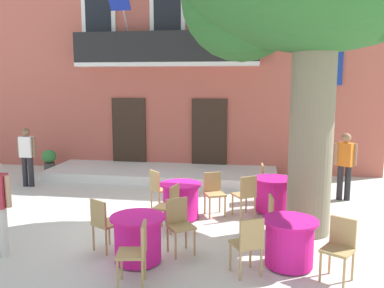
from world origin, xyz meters
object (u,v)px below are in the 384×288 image
cafe_chair_near_tree_1 (159,187)px  cafe_chair_front_1 (179,222)px  cafe_chair_near_tree_0 (214,191)px  cafe_chair_middle_0 (248,242)px  cafe_chair_middle_2 (277,218)px  cafe_chair_far_side_2 (305,195)px  cafe_table_near_tree (181,200)px  cafe_chair_middle_1 (340,245)px  cafe_table_front (138,239)px  cafe_table_middle (289,242)px  ground_planter_left (49,159)px  cafe_table_far_side (273,194)px  cafe_chair_far_side_1 (246,193)px  cafe_chair_front_0 (137,249)px  cafe_chair_far_side_0 (267,180)px  cafe_chair_front_2 (104,221)px  pedestrian_near_entrance (345,163)px  pedestrian_mid_plaza (27,154)px  cafe_chair_near_tree_2 (170,205)px

cafe_chair_near_tree_1 → cafe_chair_front_1: (0.88, -2.15, 0.00)m
cafe_chair_near_tree_0 → cafe_chair_middle_0: same height
cafe_chair_middle_2 → cafe_chair_far_side_2: bearing=68.2°
cafe_chair_middle_2 → cafe_table_near_tree: bearing=147.8°
cafe_chair_middle_1 → cafe_table_front: 3.05m
cafe_chair_near_tree_0 → cafe_table_middle: cafe_chair_near_tree_0 is taller
cafe_chair_near_tree_1 → ground_planter_left: 5.52m
cafe_table_near_tree → cafe_table_far_side: bearing=22.1°
cafe_table_far_side → cafe_chair_far_side_2: (0.64, -0.39, 0.14)m
cafe_chair_near_tree_1 → cafe_chair_far_side_1: 1.93m
cafe_chair_near_tree_1 → cafe_table_middle: size_ratio=1.05×
cafe_table_near_tree → cafe_chair_front_0: bearing=-91.5°
cafe_table_near_tree → cafe_chair_near_tree_0: size_ratio=0.95×
cafe_chair_far_side_0 → ground_planter_left: (-6.76, 2.30, -0.14)m
cafe_chair_front_2 → pedestrian_near_entrance: 5.99m
cafe_chair_middle_2 → cafe_chair_middle_1: bearing=-51.2°
cafe_chair_near_tree_1 → cafe_chair_far_side_2: size_ratio=1.00×
cafe_table_middle → pedestrian_mid_plaza: bearing=149.8°
cafe_chair_middle_0 → cafe_chair_middle_1: size_ratio=1.00×
cafe_chair_front_2 → cafe_chair_middle_2: bearing=12.7°
cafe_table_near_tree → cafe_chair_front_0: cafe_chair_front_0 is taller
cafe_chair_far_side_1 → cafe_chair_front_1: bearing=-117.8°
cafe_table_far_side → pedestrian_near_entrance: bearing=35.1°
ground_planter_left → cafe_table_near_tree: bearing=-37.4°
cafe_chair_far_side_0 → pedestrian_near_entrance: (1.84, 0.46, 0.39)m
cafe_chair_middle_0 → cafe_chair_front_2: 2.48m
cafe_chair_far_side_2 → ground_planter_left: size_ratio=1.32×
cafe_chair_front_0 → cafe_table_far_side: (1.98, 3.67, -0.14)m
cafe_chair_middle_2 → cafe_chair_front_0: bearing=-139.7°
cafe_chair_far_side_2 → pedestrian_mid_plaza: size_ratio=0.57×
cafe_chair_middle_1 → ground_planter_left: size_ratio=1.32×
cafe_chair_near_tree_2 → cafe_chair_far_side_1: 1.75m
cafe_chair_front_2 → cafe_chair_far_side_2: bearing=32.5°
cafe_chair_far_side_1 → cafe_chair_far_side_2: bearing=4.3°
cafe_chair_front_2 → cafe_chair_far_side_1: (2.29, 2.15, 0.00)m
cafe_chair_near_tree_2 → cafe_chair_front_0: 2.14m
pedestrian_near_entrance → cafe_chair_front_1: bearing=-132.3°
cafe_table_front → ground_planter_left: bearing=128.2°
cafe_chair_front_2 → pedestrian_mid_plaza: 5.29m
cafe_chair_near_tree_2 → cafe_chair_middle_0: size_ratio=1.00×
cafe_chair_front_0 → cafe_chair_front_2: 1.37m
cafe_table_far_side → ground_planter_left: 7.53m
cafe_chair_middle_2 → cafe_chair_front_0: 2.61m
cafe_chair_near_tree_1 → cafe_table_middle: (2.67, -2.42, -0.14)m
cafe_chair_front_2 → ground_planter_left: bearing=125.3°
cafe_table_near_tree → cafe_chair_front_2: size_ratio=0.95×
cafe_table_front → cafe_table_far_side: size_ratio=1.00×
cafe_table_far_side → cafe_chair_far_side_0: (-0.13, 0.74, 0.14)m
cafe_table_front → pedestrian_mid_plaza: (-4.33, 4.13, 0.51)m
cafe_chair_front_0 → cafe_table_far_side: cafe_chair_front_0 is taller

